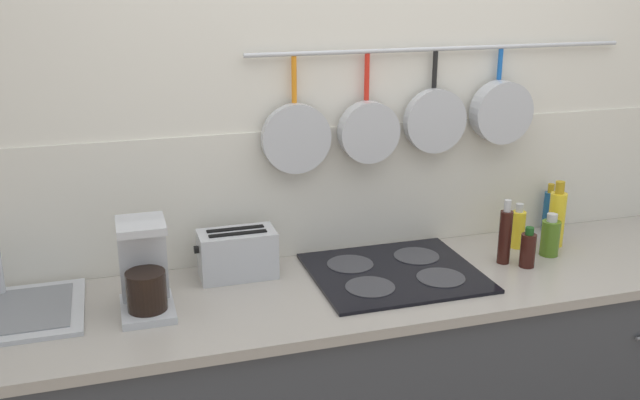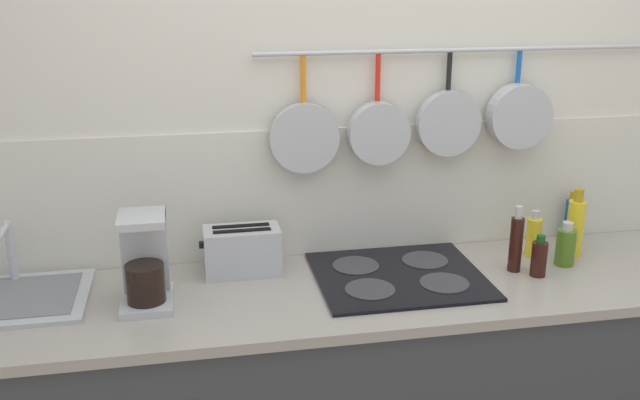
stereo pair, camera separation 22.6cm
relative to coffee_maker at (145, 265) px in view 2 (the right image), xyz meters
The scene contains 13 objects.
wall_back 0.96m from the coffee_maker, 20.14° to the left, with size 7.20×0.16×2.60m.
cabinet_base 1.05m from the coffee_maker, ahead, with size 3.18×0.60×0.85m.
countertop 0.88m from the coffee_maker, ahead, with size 3.22×0.63×0.03m.
sink_basin 0.46m from the coffee_maker, behind, with size 0.51×0.39×0.22m.
coffee_maker is the anchor object (origin of this frame).
toaster 0.36m from the coffee_maker, 26.39° to the left, with size 0.28×0.14×0.17m.
cooktop 0.85m from the coffee_maker, ahead, with size 0.57×0.50×0.01m.
bottle_sesame_oil 1.26m from the coffee_maker, ahead, with size 0.05×0.05×0.24m.
bottle_cooking_wine 1.33m from the coffee_maker, ahead, with size 0.05×0.05×0.15m.
bottle_vinegar 1.40m from the coffee_maker, ahead, with size 0.05×0.05×0.17m.
bottle_hot_sauce 1.46m from the coffee_maker, ahead, with size 0.07×0.07×0.16m.
bottle_olive_oil 1.54m from the coffee_maker, ahead, with size 0.06×0.06×0.26m.
bottle_dish_soap 1.63m from the coffee_maker, ahead, with size 0.05×0.05×0.20m.
Camera 2 is at (-0.72, -2.12, 1.90)m, focal length 40.00 mm.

